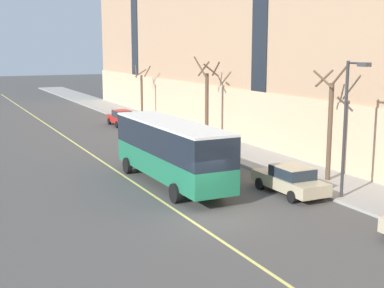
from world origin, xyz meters
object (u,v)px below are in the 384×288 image
(city_bus, at_px, (170,149))
(street_tree_mid_block, at_px, (330,124))
(street_tree_far_uptown, at_px, (207,99))
(street_tree_far_downtown, at_px, (142,92))
(parked_car_white_3, at_px, (200,147))
(street_lamp, at_px, (349,116))
(parked_car_champagne_6, at_px, (290,180))
(parked_car_red_0, at_px, (121,118))
(parked_car_champagne_1, at_px, (165,133))

(city_bus, xyz_separation_m, street_tree_mid_block, (8.47, -3.34, 1.33))
(street_tree_far_uptown, distance_m, street_tree_far_downtown, 15.37)
(parked_car_white_3, height_order, street_tree_far_downtown, street_tree_far_downtown)
(parked_car_white_3, distance_m, street_tree_mid_block, 10.48)
(city_bus, xyz_separation_m, street_lamp, (6.74, -6.75, 2.29))
(parked_car_champagne_6, bearing_deg, parked_car_white_3, 89.95)
(parked_car_red_0, height_order, parked_car_champagne_6, same)
(parked_car_white_3, xyz_separation_m, street_tree_mid_block, (3.50, -9.52, 2.65))
(parked_car_red_0, distance_m, parked_car_white_3, 17.25)
(city_bus, distance_m, street_lamp, 9.81)
(parked_car_champagne_1, xyz_separation_m, street_tree_far_uptown, (3.46, -0.74, 2.76))
(city_bus, bearing_deg, parked_car_white_3, 51.15)
(city_bus, bearing_deg, parked_car_champagne_1, 68.37)
(parked_car_red_0, distance_m, street_tree_mid_block, 27.14)
(street_lamp, bearing_deg, parked_car_champagne_1, 95.09)
(parked_car_white_3, relative_size, street_tree_far_downtown, 0.81)
(street_lamp, bearing_deg, parked_car_champagne_6, 128.34)
(city_bus, distance_m, parked_car_champagne_6, 6.84)
(parked_car_white_3, xyz_separation_m, street_lamp, (1.76, -12.93, 3.61))
(street_tree_mid_block, relative_size, street_tree_far_uptown, 1.00)
(parked_car_red_0, relative_size, street_lamp, 0.61)
(city_bus, bearing_deg, parked_car_champagne_6, -42.28)
(parked_car_champagne_6, bearing_deg, parked_car_red_0, 90.17)
(city_bus, xyz_separation_m, street_tree_far_uptown, (8.47, 11.90, 1.44))
(parked_car_red_0, bearing_deg, parked_car_white_3, -89.69)
(street_tree_far_downtown, bearing_deg, parked_car_red_0, -133.36)
(parked_car_white_3, bearing_deg, street_tree_far_uptown, 58.56)
(street_lamp, bearing_deg, city_bus, 134.93)
(parked_car_champagne_6, bearing_deg, city_bus, 137.72)
(parked_car_red_0, relative_size, street_tree_mid_block, 0.62)
(street_tree_far_uptown, relative_size, street_lamp, 0.99)
(street_tree_mid_block, distance_m, street_tree_far_downtown, 30.60)
(parked_car_red_0, bearing_deg, street_tree_mid_block, -82.36)
(street_tree_far_uptown, bearing_deg, parked_car_white_3, -121.44)
(parked_car_white_3, bearing_deg, street_lamp, -82.25)
(street_tree_far_uptown, bearing_deg, street_lamp, -95.31)
(parked_car_champagne_1, distance_m, street_tree_far_uptown, 4.49)
(street_tree_far_downtown, bearing_deg, city_bus, -107.31)
(parked_car_champagne_1, xyz_separation_m, parked_car_white_3, (-0.03, -6.45, 0.00))
(city_bus, bearing_deg, parked_car_red_0, 78.23)
(parked_car_champagne_1, relative_size, street_tree_mid_block, 0.64)
(parked_car_champagne_6, distance_m, street_lamp, 4.60)
(parked_car_red_0, bearing_deg, street_tree_far_downtown, 46.64)
(parked_car_champagne_1, height_order, street_lamp, street_lamp)
(parked_car_red_0, height_order, parked_car_champagne_1, same)
(parked_car_red_0, xyz_separation_m, street_lamp, (1.86, -30.18, 3.61))
(parked_car_champagne_1, bearing_deg, parked_car_champagne_6, -90.14)
(city_bus, relative_size, parked_car_champagne_6, 2.32)
(parked_car_champagne_6, xyz_separation_m, street_tree_far_downtown, (3.53, 31.77, 2.14))
(parked_car_red_0, relative_size, parked_car_white_3, 0.93)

